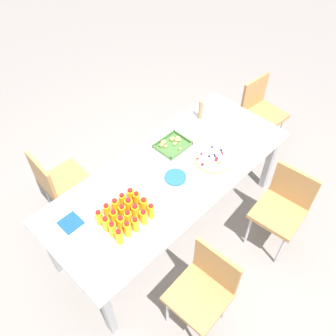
{
  "coord_description": "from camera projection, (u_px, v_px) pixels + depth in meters",
  "views": [
    {
      "loc": [
        -1.43,
        -1.36,
        3.0
      ],
      "look_at": [
        0.01,
        0.04,
        0.78
      ],
      "focal_mm": 38.18,
      "sensor_mm": 36.0,
      "label": 1
    }
  ],
  "objects": [
    {
      "name": "juice_bottle_5",
      "position": [
        113.0,
        230.0,
        2.53
      ],
      "size": [
        0.06,
        0.06,
        0.14
      ],
      "color": "#F9AE14",
      "rests_on": "party_table"
    },
    {
      "name": "juice_bottle_6",
      "position": [
        121.0,
        223.0,
        2.57
      ],
      "size": [
        0.06,
        0.06,
        0.15
      ],
      "color": "#F9AE14",
      "rests_on": "party_table"
    },
    {
      "name": "juice_bottle_13",
      "position": [
        129.0,
        206.0,
        2.68
      ],
      "size": [
        0.06,
        0.06,
        0.14
      ],
      "color": "#F9AB14",
      "rests_on": "party_table"
    },
    {
      "name": "juice_bottle_4",
      "position": [
        151.0,
        211.0,
        2.64
      ],
      "size": [
        0.05,
        0.05,
        0.14
      ],
      "color": "#F9AF14",
      "rests_on": "party_table"
    },
    {
      "name": "napkin_stack",
      "position": [
        71.0,
        223.0,
        2.65
      ],
      "size": [
        0.15,
        0.15,
        0.01
      ],
      "primitive_type": "cube",
      "color": "#194CA5",
      "rests_on": "party_table"
    },
    {
      "name": "chair_near_left",
      "position": [
        205.0,
        287.0,
        2.59
      ],
      "size": [
        0.42,
        0.42,
        0.83
      ],
      "rotation": [
        0.0,
        0.0,
        1.62
      ],
      "color": "#B7844C",
      "rests_on": "ground_plane"
    },
    {
      "name": "fruit_pizza",
      "position": [
        213.0,
        159.0,
        3.07
      ],
      "size": [
        0.31,
        0.31,
        0.05
      ],
      "color": "tan",
      "rests_on": "party_table"
    },
    {
      "name": "juice_bottle_10",
      "position": [
        106.0,
        224.0,
        2.57
      ],
      "size": [
        0.06,
        0.06,
        0.14
      ],
      "color": "#FAAC14",
      "rests_on": "party_table"
    },
    {
      "name": "ground_plane",
      "position": [
        170.0,
        223.0,
        3.55
      ],
      "size": [
        12.0,
        12.0,
        0.0
      ],
      "primitive_type": "plane",
      "color": "gray"
    },
    {
      "name": "juice_bottle_9",
      "position": [
        144.0,
        205.0,
        2.67
      ],
      "size": [
        0.06,
        0.06,
        0.15
      ],
      "color": "#FBAB14",
      "rests_on": "party_table"
    },
    {
      "name": "juice_bottle_18",
      "position": [
        123.0,
        201.0,
        2.71
      ],
      "size": [
        0.05,
        0.05,
        0.14
      ],
      "color": "#F9AD14",
      "rests_on": "party_table"
    },
    {
      "name": "juice_bottle_11",
      "position": [
        114.0,
        217.0,
        2.6
      ],
      "size": [
        0.06,
        0.06,
        0.15
      ],
      "color": "#FAAD14",
      "rests_on": "party_table"
    },
    {
      "name": "juice_bottle_14",
      "position": [
        137.0,
        199.0,
        2.71
      ],
      "size": [
        0.05,
        0.05,
        0.15
      ],
      "color": "#F9AC14",
      "rests_on": "party_table"
    },
    {
      "name": "juice_bottle_8",
      "position": [
        135.0,
        211.0,
        2.64
      ],
      "size": [
        0.06,
        0.06,
        0.14
      ],
      "color": "#F9AB14",
      "rests_on": "party_table"
    },
    {
      "name": "plate_stack",
      "position": [
        175.0,
        177.0,
        2.94
      ],
      "size": [
        0.18,
        0.18,
        0.02
      ],
      "color": "blue",
      "rests_on": "party_table"
    },
    {
      "name": "party_table",
      "position": [
        171.0,
        177.0,
        3.03
      ],
      "size": [
        2.25,
        0.91,
        0.76
      ],
      "color": "silver",
      "rests_on": "ground_plane"
    },
    {
      "name": "juice_bottle_19",
      "position": [
        131.0,
        195.0,
        2.75
      ],
      "size": [
        0.06,
        0.06,
        0.13
      ],
      "color": "#FAAC14",
      "rests_on": "party_table"
    },
    {
      "name": "juice_bottle_12",
      "position": [
        123.0,
        212.0,
        2.64
      ],
      "size": [
        0.05,
        0.05,
        0.14
      ],
      "color": "#FAAB14",
      "rests_on": "party_table"
    },
    {
      "name": "juice_bottle_3",
      "position": [
        144.0,
        217.0,
        2.61
      ],
      "size": [
        0.06,
        0.06,
        0.14
      ],
      "color": "#FAAC14",
      "rests_on": "party_table"
    },
    {
      "name": "juice_bottle_16",
      "position": [
        107.0,
        211.0,
        2.64
      ],
      "size": [
        0.05,
        0.05,
        0.15
      ],
      "color": "#FAAB14",
      "rests_on": "party_table"
    },
    {
      "name": "snack_tray",
      "position": [
        172.0,
        144.0,
        3.19
      ],
      "size": [
        0.29,
        0.24,
        0.04
      ],
      "color": "#477238",
      "rests_on": "party_table"
    },
    {
      "name": "juice_bottle_17",
      "position": [
        116.0,
        206.0,
        2.67
      ],
      "size": [
        0.06,
        0.06,
        0.14
      ],
      "color": "#FBAC14",
      "rests_on": "party_table"
    },
    {
      "name": "juice_bottle_1",
      "position": [
        128.0,
        229.0,
        2.53
      ],
      "size": [
        0.06,
        0.06,
        0.15
      ],
      "color": "#F9AB14",
      "rests_on": "party_table"
    },
    {
      "name": "chair_near_right",
      "position": [
        283.0,
        205.0,
        3.08
      ],
      "size": [
        0.43,
        0.43,
        0.83
      ],
      "rotation": [
        0.0,
        0.0,
        1.66
      ],
      "color": "#B7844C",
      "rests_on": "ground_plane"
    },
    {
      "name": "juice_bottle_7",
      "position": [
        128.0,
        218.0,
        2.6
      ],
      "size": [
        0.06,
        0.06,
        0.14
      ],
      "color": "#FAAF14",
      "rests_on": "party_table"
    },
    {
      "name": "juice_bottle_2",
      "position": [
        136.0,
        225.0,
        2.57
      ],
      "size": [
        0.06,
        0.06,
        0.14
      ],
      "color": "#F9AE14",
      "rests_on": "party_table"
    },
    {
      "name": "juice_bottle_0",
      "position": [
        119.0,
        237.0,
        2.5
      ],
      "size": [
        0.06,
        0.06,
        0.14
      ],
      "color": "#F8AF14",
      "rests_on": "party_table"
    },
    {
      "name": "cardboard_tube",
      "position": [
        201.0,
        110.0,
        3.38
      ],
      "size": [
        0.04,
        0.04,
        0.2
      ],
      "primitive_type": "cylinder",
      "color": "#9E7A56",
      "rests_on": "party_table"
    },
    {
      "name": "chair_far_left",
      "position": [
        58.0,
        181.0,
        3.26
      ],
      "size": [
        0.42,
        0.42,
        0.83
      ],
      "rotation": [
        0.0,
        0.0,
        -1.63
      ],
      "color": "#B7844C",
      "rests_on": "ground_plane"
    },
    {
      "name": "chair_end",
      "position": [
        260.0,
        109.0,
        3.96
      ],
      "size": [
        0.43,
        0.43,
        0.83
      ],
      "rotation": [
        0.0,
        0.0,
        3.05
      ],
      "color": "#B7844C",
      "rests_on": "ground_plane"
    },
    {
      "name": "juice_bottle_15",
      "position": [
        99.0,
        218.0,
        2.61
      ],
      "size": [
        0.05,
        0.05,
        0.14
      ],
      "color": "#FAAE14",
      "rests_on": "party_table"
    }
  ]
}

